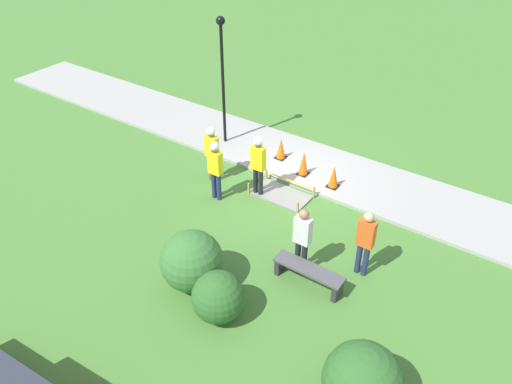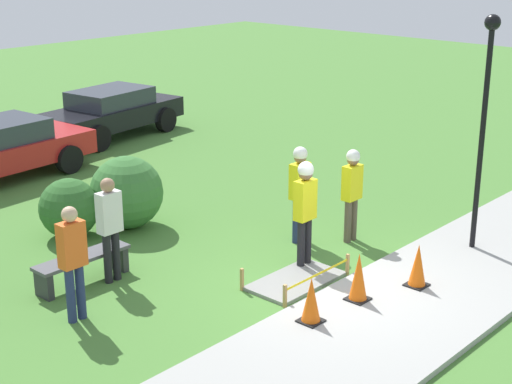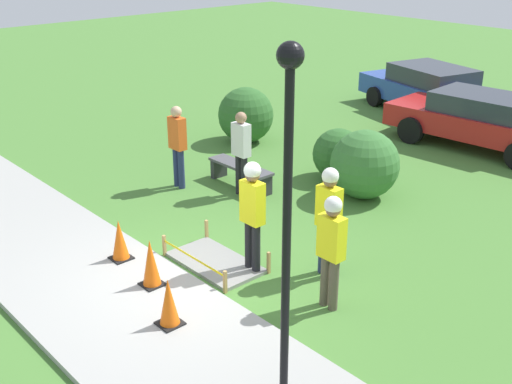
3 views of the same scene
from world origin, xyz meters
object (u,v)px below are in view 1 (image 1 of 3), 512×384
(traffic_cone_near_patch, at_px, (334,176))
(bystander_in_gray_shirt, at_px, (302,237))
(worker_trainee, at_px, (258,160))
(traffic_cone_far_patch, at_px, (304,163))
(lamppost_near, at_px, (222,64))
(traffic_cone_sidewalk_edge, at_px, (281,148))
(bystander_in_orange_shirt, at_px, (365,240))
(park_bench, at_px, (308,273))
(worker_supervisor, at_px, (212,149))
(worker_assistant, at_px, (215,165))

(traffic_cone_near_patch, distance_m, bystander_in_gray_shirt, 3.72)
(worker_trainee, bearing_deg, traffic_cone_far_patch, -110.94)
(worker_trainee, xyz_separation_m, lamppost_near, (2.66, -1.87, 1.66))
(traffic_cone_sidewalk_edge, distance_m, bystander_in_orange_shirt, 5.53)
(park_bench, height_order, worker_supervisor, worker_supervisor)
(worker_assistant, bearing_deg, park_bench, 159.07)
(traffic_cone_sidewalk_edge, relative_size, worker_assistant, 0.39)
(traffic_cone_near_patch, xyz_separation_m, worker_trainee, (1.70, 1.50, 0.74))
(traffic_cone_sidewalk_edge, height_order, worker_trainee, worker_trainee)
(park_bench, bearing_deg, bystander_in_orange_shirt, -129.89)
(park_bench, distance_m, lamppost_near, 7.52)
(traffic_cone_near_patch, distance_m, traffic_cone_sidewalk_edge, 2.23)
(worker_supervisor, xyz_separation_m, bystander_in_gray_shirt, (-4.23, 1.91, -0.04))
(traffic_cone_near_patch, relative_size, bystander_in_gray_shirt, 0.39)
(traffic_cone_far_patch, bearing_deg, worker_trainee, 69.06)
(traffic_cone_near_patch, bearing_deg, park_bench, 109.24)
(bystander_in_orange_shirt, distance_m, bystander_in_gray_shirt, 1.46)
(worker_trainee, relative_size, bystander_in_gray_shirt, 1.06)
(traffic_cone_near_patch, xyz_separation_m, worker_assistant, (2.58, 2.35, 0.69))
(worker_trainee, xyz_separation_m, bystander_in_orange_shirt, (-3.91, 1.31, -0.14))
(traffic_cone_sidewalk_edge, xyz_separation_m, worker_supervisor, (1.10, 2.14, 0.63))
(bystander_in_orange_shirt, height_order, lamppost_near, lamppost_near)
(park_bench, xyz_separation_m, worker_assistant, (3.93, -1.50, 0.79))
(traffic_cone_sidewalk_edge, distance_m, worker_trainee, 2.19)
(traffic_cone_sidewalk_edge, relative_size, worker_supervisor, 0.40)
(worker_supervisor, relative_size, worker_assistant, 0.97)
(worker_supervisor, bearing_deg, traffic_cone_near_patch, -153.46)
(traffic_cone_far_patch, relative_size, lamppost_near, 0.19)
(traffic_cone_near_patch, relative_size, traffic_cone_sidewalk_edge, 0.98)
(traffic_cone_sidewalk_edge, xyz_separation_m, bystander_in_gray_shirt, (-3.13, 4.05, 0.59))
(bystander_in_gray_shirt, bearing_deg, worker_supervisor, -24.24)
(traffic_cone_far_patch, height_order, lamppost_near, lamppost_near)
(park_bench, bearing_deg, worker_assistant, -20.93)
(worker_assistant, bearing_deg, traffic_cone_near_patch, -137.76)
(bystander_in_gray_shirt, bearing_deg, lamppost_near, -36.36)
(park_bench, height_order, worker_assistant, worker_assistant)
(worker_trainee, bearing_deg, lamppost_near, -35.08)
(traffic_cone_near_patch, height_order, worker_assistant, worker_assistant)
(traffic_cone_far_patch, height_order, bystander_in_orange_shirt, bystander_in_orange_shirt)
(worker_trainee, height_order, lamppost_near, lamppost_near)
(traffic_cone_far_patch, relative_size, park_bench, 0.46)
(lamppost_near, bearing_deg, worker_supervisor, 118.30)
(park_bench, height_order, bystander_in_gray_shirt, bystander_in_gray_shirt)
(traffic_cone_far_patch, xyz_separation_m, worker_assistant, (1.50, 2.43, 0.65))
(traffic_cone_sidewalk_edge, bearing_deg, worker_supervisor, 62.78)
(traffic_cone_near_patch, distance_m, worker_trainee, 2.38)
(traffic_cone_far_patch, bearing_deg, lamppost_near, -4.88)
(park_bench, relative_size, worker_supervisor, 0.95)
(traffic_cone_far_patch, xyz_separation_m, traffic_cone_sidewalk_edge, (1.09, -0.42, -0.03))
(bystander_in_gray_shirt, relative_size, lamppost_near, 0.43)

